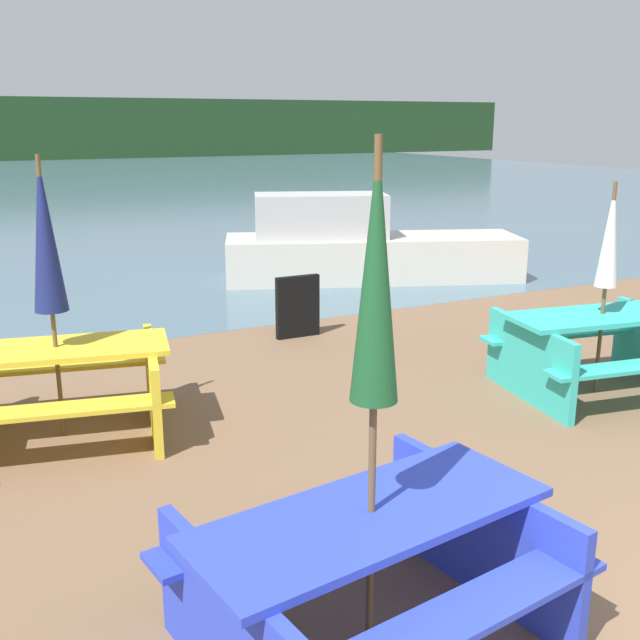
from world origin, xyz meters
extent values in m
cube|color=slate|center=(0.00, 32.33, 0.00)|extent=(60.00, 50.00, 0.00)
cube|color=blue|center=(-1.68, 1.59, 0.71)|extent=(1.89, 0.95, 0.04)
cube|color=blue|center=(-1.60, 1.04, 0.46)|extent=(1.83, 0.53, 0.04)
cube|color=blue|center=(-1.75, 2.13, 0.46)|extent=(1.83, 0.53, 0.04)
cube|color=blue|center=(-0.92, 1.69, 0.34)|extent=(0.26, 1.38, 0.69)
cube|color=#33B7A8|center=(2.11, 3.72, 0.75)|extent=(1.89, 0.98, 0.04)
cube|color=#33B7A8|center=(2.02, 3.18, 0.43)|extent=(1.82, 0.57, 0.04)
cube|color=#33B7A8|center=(2.20, 4.26, 0.43)|extent=(1.82, 0.57, 0.04)
cube|color=#33B7A8|center=(1.36, 3.84, 0.37)|extent=(0.29, 1.37, 0.73)
cube|color=yellow|center=(-2.65, 4.94, 0.75)|extent=(1.88, 1.04, 0.04)
cube|color=yellow|center=(-2.76, 4.41, 0.43)|extent=(1.79, 0.63, 0.04)
cube|color=yellow|center=(-2.54, 5.48, 0.43)|extent=(1.79, 0.63, 0.04)
cube|color=yellow|center=(-1.92, 4.79, 0.36)|extent=(0.35, 1.37, 0.73)
cylinder|color=brown|center=(-1.68, 1.59, 1.24)|extent=(0.04, 0.04, 2.48)
cone|color=#195128|center=(-1.68, 1.59, 1.89)|extent=(0.22, 0.22, 1.19)
cylinder|color=brown|center=(-2.65, 4.94, 1.15)|extent=(0.04, 0.04, 2.29)
cone|color=navy|center=(-2.65, 4.94, 1.68)|extent=(0.26, 0.26, 1.22)
cylinder|color=brown|center=(2.11, 3.72, 1.00)|extent=(0.04, 0.04, 2.01)
cone|color=white|center=(2.11, 3.72, 1.52)|extent=(0.21, 0.21, 0.97)
cube|color=beige|center=(2.88, 9.26, 0.35)|extent=(4.90, 2.93, 0.71)
cube|color=#B2B2B2|center=(2.08, 9.57, 1.06)|extent=(2.28, 1.60, 0.69)
cube|color=black|center=(0.34, 6.72, 0.38)|extent=(0.55, 0.08, 0.75)
camera|label=1|loc=(-3.34, -1.17, 2.54)|focal=42.00mm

